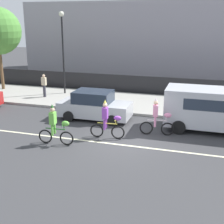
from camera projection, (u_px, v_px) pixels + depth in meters
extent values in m
plane|color=#38383A|center=(124.00, 141.00, 14.80)|extent=(80.00, 80.00, 0.00)
cube|color=beige|center=(122.00, 145.00, 14.34)|extent=(36.00, 0.14, 0.01)
cube|color=#9E9B93|center=(149.00, 104.00, 20.72)|extent=(60.00, 5.00, 0.15)
cube|color=black|center=(157.00, 86.00, 23.19)|extent=(40.00, 0.08, 1.40)
cube|color=#99939E|center=(175.00, 40.00, 30.16)|extent=(28.00, 8.00, 6.97)
torus|color=black|center=(67.00, 138.00, 14.22)|extent=(0.67, 0.11, 0.67)
torus|color=black|center=(45.00, 136.00, 14.46)|extent=(0.67, 0.11, 0.67)
cylinder|color=#266626|center=(55.00, 129.00, 14.22)|extent=(0.97, 0.10, 0.05)
cylinder|color=#266626|center=(52.00, 127.00, 14.23)|extent=(0.04, 0.04, 0.18)
cylinder|color=#266626|center=(64.00, 127.00, 14.09)|extent=(0.04, 0.04, 0.23)
cylinder|color=#266626|center=(64.00, 125.00, 14.06)|extent=(0.06, 0.50, 0.03)
ellipsoid|color=#72CC4C|center=(65.00, 124.00, 14.02)|extent=(0.37, 0.22, 0.24)
cube|color=#72CC4C|center=(53.00, 118.00, 14.09)|extent=(0.26, 0.33, 0.56)
sphere|color=beige|center=(52.00, 110.00, 13.98)|extent=(0.22, 0.22, 0.22)
cone|color=#266626|center=(52.00, 106.00, 13.92)|extent=(0.14, 0.14, 0.16)
cylinder|color=#72CC4C|center=(52.00, 131.00, 14.13)|extent=(0.11, 0.11, 0.48)
cylinder|color=#72CC4C|center=(55.00, 128.00, 14.39)|extent=(0.11, 0.11, 0.48)
torus|color=black|center=(118.00, 132.00, 14.96)|extent=(0.67, 0.11, 0.67)
torus|color=black|center=(97.00, 131.00, 15.19)|extent=(0.67, 0.11, 0.67)
cylinder|color=#E5D84C|center=(107.00, 123.00, 14.95)|extent=(0.97, 0.11, 0.05)
cylinder|color=#E5D84C|center=(104.00, 121.00, 14.96)|extent=(0.04, 0.04, 0.18)
cylinder|color=#E5D84C|center=(116.00, 122.00, 14.82)|extent=(0.04, 0.04, 0.23)
cylinder|color=#E5D84C|center=(116.00, 119.00, 14.79)|extent=(0.06, 0.50, 0.03)
ellipsoid|color=purple|center=(118.00, 118.00, 14.75)|extent=(0.37, 0.22, 0.24)
cube|color=purple|center=(105.00, 113.00, 14.82)|extent=(0.26, 0.33, 0.56)
sphere|color=beige|center=(105.00, 105.00, 14.71)|extent=(0.22, 0.22, 0.22)
cone|color=#E5D84C|center=(105.00, 101.00, 14.65)|extent=(0.14, 0.14, 0.16)
cylinder|color=purple|center=(104.00, 125.00, 14.85)|extent=(0.11, 0.11, 0.48)
cylinder|color=purple|center=(106.00, 123.00, 15.12)|extent=(0.11, 0.11, 0.48)
torus|color=black|center=(168.00, 129.00, 15.40)|extent=(0.67, 0.17, 0.67)
torus|color=black|center=(146.00, 128.00, 15.55)|extent=(0.67, 0.17, 0.67)
cylinder|color=silver|center=(157.00, 121.00, 15.35)|extent=(0.96, 0.19, 0.05)
cylinder|color=silver|center=(154.00, 119.00, 15.35)|extent=(0.04, 0.04, 0.18)
cylinder|color=silver|center=(166.00, 119.00, 15.26)|extent=(0.04, 0.04, 0.23)
cylinder|color=silver|center=(166.00, 117.00, 15.23)|extent=(0.10, 0.50, 0.03)
ellipsoid|color=pink|center=(168.00, 115.00, 15.19)|extent=(0.39, 0.25, 0.24)
cube|color=pink|center=(156.00, 111.00, 15.22)|extent=(0.28, 0.35, 0.56)
sphere|color=beige|center=(156.00, 103.00, 15.10)|extent=(0.22, 0.22, 0.22)
cone|color=silver|center=(156.00, 99.00, 15.05)|extent=(0.14, 0.14, 0.16)
cylinder|color=pink|center=(155.00, 122.00, 15.25)|extent=(0.11, 0.11, 0.48)
cylinder|color=pink|center=(155.00, 120.00, 15.51)|extent=(0.11, 0.11, 0.48)
cube|color=silver|center=(216.00, 108.00, 15.78)|extent=(5.00, 2.00, 1.90)
cylinder|color=black|center=(179.00, 127.00, 15.60)|extent=(0.70, 0.22, 0.70)
cylinder|color=black|center=(182.00, 116.00, 17.43)|extent=(0.70, 0.22, 0.70)
cube|color=#B7BABF|center=(95.00, 109.00, 17.83)|extent=(4.10, 1.72, 0.80)
cube|color=#232D3D|center=(93.00, 97.00, 17.65)|extent=(2.10, 1.58, 0.64)
cylinder|color=black|center=(112.00, 120.00, 16.78)|extent=(0.60, 0.20, 0.60)
cylinder|color=black|center=(120.00, 112.00, 18.35)|extent=(0.60, 0.20, 0.60)
cylinder|color=black|center=(69.00, 116.00, 17.48)|extent=(0.60, 0.20, 0.60)
cylinder|color=black|center=(80.00, 108.00, 19.06)|extent=(0.60, 0.20, 0.60)
cylinder|color=black|center=(63.00, 56.00, 22.64)|extent=(0.12, 0.12, 5.50)
sphere|color=#EAEACC|center=(61.00, 14.00, 21.78)|extent=(0.36, 0.36, 0.36)
cylinder|color=brown|center=(1.00, 69.00, 24.33)|extent=(0.24, 0.24, 3.22)
cylinder|color=#33333D|center=(44.00, 91.00, 22.21)|extent=(0.20, 0.20, 0.85)
cube|color=beige|center=(44.00, 81.00, 22.00)|extent=(0.32, 0.20, 0.56)
sphere|color=beige|center=(43.00, 76.00, 21.89)|extent=(0.20, 0.20, 0.20)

